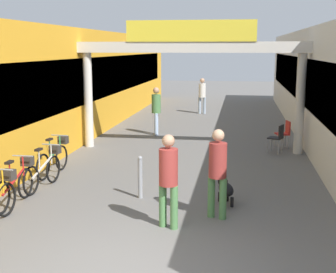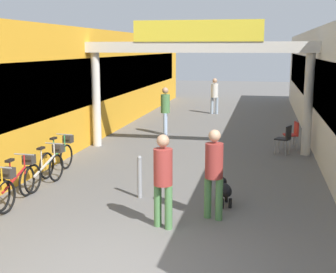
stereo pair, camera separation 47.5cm
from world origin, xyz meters
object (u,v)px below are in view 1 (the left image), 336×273
object	(u,v)px
bicycle_red_second	(16,184)
bicycle_silver_third	(45,169)
cafe_chair_red_farther	(285,132)
pedestrian_companion	(168,175)
pedestrian_with_dog	(218,168)
dog_on_leash	(225,188)
bollard_post_metal	(140,177)
bicycle_green_farthest	(54,157)
cafe_chair_black_nearer	(278,136)
pedestrian_carrying_crate	(156,108)
pedestrian_elderly_walking	(202,93)

from	to	relation	value
bicycle_red_second	bicycle_silver_third	size ratio (longest dim) A/B	1.00
cafe_chair_red_farther	pedestrian_companion	bearing A→B (deg)	-110.03
pedestrian_with_dog	dog_on_leash	size ratio (longest dim) A/B	2.32
bicycle_red_second	bollard_post_metal	world-z (taller)	bicycle_red_second
bollard_post_metal	bicycle_red_second	bearing A→B (deg)	-162.32
dog_on_leash	bicycle_green_farthest	size ratio (longest dim) A/B	0.44
dog_on_leash	bollard_post_metal	bearing A→B (deg)	177.68
cafe_chair_black_nearer	cafe_chair_red_farther	xyz separation A→B (m)	(0.28, 0.79, 0.00)
bicycle_green_farthest	cafe_chair_red_farther	distance (m)	7.44
bicycle_green_farthest	cafe_chair_black_nearer	size ratio (longest dim) A/B	1.90
pedestrian_companion	bollard_post_metal	size ratio (longest dim) A/B	1.84
pedestrian_with_dog	bicycle_silver_third	world-z (taller)	pedestrian_with_dog
pedestrian_carrying_crate	dog_on_leash	bearing A→B (deg)	-69.36
pedestrian_with_dog	bicycle_silver_third	distance (m)	4.35
bicycle_red_second	bicycle_green_farthest	xyz separation A→B (m)	(-0.14, 2.38, 0.00)
cafe_chair_black_nearer	pedestrian_elderly_walking	bearing A→B (deg)	109.84
pedestrian_with_dog	pedestrian_companion	distance (m)	1.05
bicycle_green_farthest	dog_on_leash	bearing A→B (deg)	-20.60
dog_on_leash	cafe_chair_red_farther	xyz separation A→B (m)	(1.71, 5.84, 0.21)
pedestrian_companion	cafe_chair_black_nearer	world-z (taller)	pedestrian_companion
cafe_chair_black_nearer	cafe_chair_red_farther	world-z (taller)	same
pedestrian_carrying_crate	cafe_chair_black_nearer	xyz separation A→B (m)	(4.27, -2.48, -0.48)
pedestrian_elderly_walking	cafe_chair_black_nearer	world-z (taller)	pedestrian_elderly_walking
pedestrian_elderly_walking	bollard_post_metal	world-z (taller)	pedestrian_elderly_walking
bollard_post_metal	cafe_chair_black_nearer	world-z (taller)	bollard_post_metal
pedestrian_with_dog	bicycle_silver_third	size ratio (longest dim) A/B	1.03
pedestrian_with_dog	cafe_chair_black_nearer	world-z (taller)	pedestrian_with_dog
bicycle_silver_third	bicycle_red_second	bearing A→B (deg)	-94.59
bicycle_silver_third	bollard_post_metal	bearing A→B (deg)	-10.38
pedestrian_carrying_crate	dog_on_leash	distance (m)	8.07
pedestrian_elderly_walking	dog_on_leash	bearing A→B (deg)	-83.16
bollard_post_metal	pedestrian_carrying_crate	bearing A→B (deg)	97.64
pedestrian_carrying_crate	pedestrian_elderly_walking	distance (m)	6.10
bicycle_silver_third	pedestrian_companion	bearing A→B (deg)	-32.03
pedestrian_companion	dog_on_leash	xyz separation A→B (m)	(0.97, 1.52, -0.66)
pedestrian_with_dog	cafe_chair_black_nearer	distance (m)	6.15
bicycle_silver_third	cafe_chair_red_farther	size ratio (longest dim) A/B	1.90
bicycle_red_second	cafe_chair_black_nearer	bearing A→B (deg)	45.12
dog_on_leash	bicycle_silver_third	bearing A→B (deg)	173.11
pedestrian_carrying_crate	cafe_chair_black_nearer	world-z (taller)	pedestrian_carrying_crate
pedestrian_elderly_walking	pedestrian_carrying_crate	bearing A→B (deg)	-101.50
bicycle_green_farthest	cafe_chair_red_farther	world-z (taller)	bicycle_green_farthest
bicycle_red_second	bollard_post_metal	distance (m)	2.59
bicycle_red_second	bicycle_silver_third	bearing A→B (deg)	85.41
pedestrian_companion	bollard_post_metal	bearing A→B (deg)	118.54
pedestrian_elderly_walking	bollard_post_metal	xyz separation A→B (m)	(-0.22, -13.43, -0.53)
pedestrian_with_dog	bicycle_green_farthest	xyz separation A→B (m)	(-4.32, 2.56, -0.56)
pedestrian_with_dog	dog_on_leash	world-z (taller)	pedestrian_with_dog
pedestrian_companion	pedestrian_elderly_walking	xyz separation A→B (m)	(-0.65, 15.02, 0.01)
bicycle_red_second	bollard_post_metal	xyz separation A→B (m)	(2.47, 0.79, 0.04)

